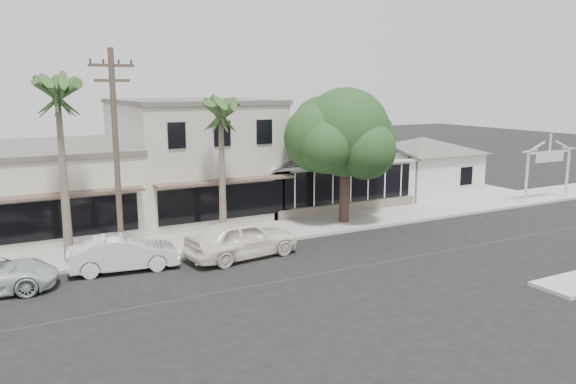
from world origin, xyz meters
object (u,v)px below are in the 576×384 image
car_1 (123,253)px  car_0 (242,239)px  shade_tree (342,135)px  arch_sign (549,154)px  utility_pole (116,152)px

car_1 → car_0: bearing=-90.3°
car_0 → shade_tree: 9.03m
car_0 → shade_tree: bearing=-73.8°
arch_sign → car_0: (-22.53, -1.75, -2.29)m
utility_pole → car_1: utility_pole is taller
utility_pole → shade_tree: utility_pole is taller
car_1 → shade_tree: shade_tree is taller
arch_sign → shade_tree: (-15.13, 1.50, 1.74)m
car_0 → utility_pole: bearing=63.7°
arch_sign → car_0: arch_sign is taller
arch_sign → car_0: 22.71m
utility_pole → car_1: 4.17m
arch_sign → car_1: size_ratio=0.93×
shade_tree → utility_pole: bearing=-172.6°
utility_pole → shade_tree: 12.37m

